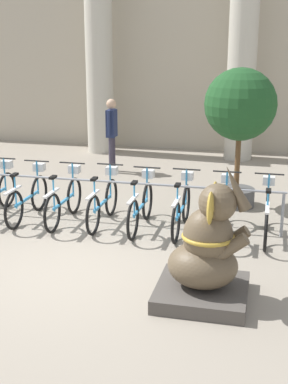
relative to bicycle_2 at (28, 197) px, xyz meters
name	(u,v)px	position (x,y,z in m)	size (l,w,h in m)	color
ground_plane	(66,267)	(1.41, -1.81, -0.40)	(60.00, 60.00, 0.00)	gray
building_facade	(175,41)	(1.41, 6.79, 2.60)	(20.00, 0.20, 6.00)	#B2A893
column_left	(99,56)	(-0.49, 5.79, 2.22)	(0.92, 0.92, 5.16)	#BCB7A8
column_right	(242,58)	(3.32, 5.79, 2.22)	(0.92, 0.92, 5.16)	#BCB7A8
bike_rack	(104,187)	(1.39, 0.14, 0.24)	(6.15, 0.05, 0.77)	gray
bicycle_2	(28,197)	(0.00, 0.00, 0.00)	(0.48, 1.71, 0.98)	black
bicycle_3	(65,200)	(0.69, 0.00, 0.00)	(0.48, 1.71, 0.98)	black
bicycle_4	(103,202)	(1.39, 0.06, 0.00)	(0.48, 1.71, 0.98)	black
bicycle_5	(141,206)	(2.08, -0.01, 0.00)	(0.48, 1.71, 0.98)	black
bicycle_6	(182,208)	(2.78, 0.01, 0.00)	(0.48, 1.71, 0.98)	black
bicycle_7	(223,212)	(3.47, 0.00, 0.00)	(0.48, 1.71, 0.98)	black
bicycle_8	(267,215)	(4.17, 0.01, 0.00)	(0.48, 1.71, 0.98)	black
elephant_statue	(206,255)	(3.47, -2.31, 0.19)	(1.13, 1.13, 1.77)	#4C4742
person_pedestrian	(112,128)	(0.48, 3.64, 0.65)	(0.23, 0.47, 1.75)	#383342
potted_tree	(240,111)	(3.57, 1.64, 1.43)	(1.34, 1.34, 2.63)	#4C4C4C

